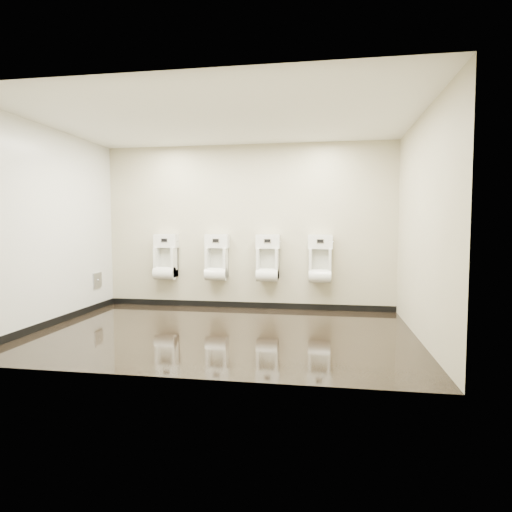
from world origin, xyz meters
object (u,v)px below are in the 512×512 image
(urinal_1, at_px, (217,261))
(urinal_0, at_px, (166,260))
(urinal_3, at_px, (320,262))
(urinal_2, at_px, (268,262))
(access_panel, at_px, (97,280))

(urinal_1, bearing_deg, urinal_0, 180.00)
(urinal_0, height_order, urinal_1, same)
(urinal_1, height_order, urinal_3, same)
(urinal_0, distance_m, urinal_2, 1.80)
(urinal_1, relative_size, urinal_3, 1.00)
(access_panel, bearing_deg, urinal_1, 11.78)
(urinal_0, bearing_deg, urinal_2, 0.00)
(access_panel, relative_size, urinal_1, 0.32)
(access_panel, xyz_separation_m, urinal_3, (3.73, 0.41, 0.32))
(access_panel, height_order, urinal_2, urinal_2)
(urinal_2, bearing_deg, urinal_0, 180.00)
(access_panel, relative_size, urinal_2, 0.32)
(access_panel, distance_m, urinal_1, 2.05)
(urinal_0, bearing_deg, access_panel, -158.77)
(urinal_3, bearing_deg, urinal_2, 180.00)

